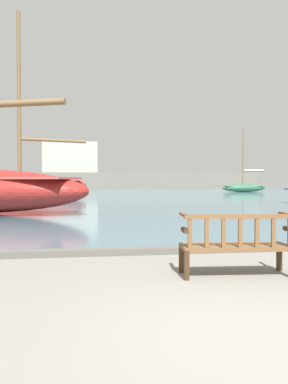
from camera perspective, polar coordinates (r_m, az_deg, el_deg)
ground_plane at (r=3.79m, az=17.86°, el=-19.93°), size 160.00×160.00×0.00m
harbor_water at (r=47.21m, az=-5.95°, el=0.03°), size 100.00×80.00×0.08m
quay_edge_kerb at (r=7.31m, az=4.51°, el=-8.81°), size 40.00×0.30×0.12m
park_bench at (r=5.68m, az=13.86°, el=-7.68°), size 1.63×0.63×0.92m
sailboat_outer_port at (r=46.55m, az=14.98°, el=0.72°), size 6.50×1.36×7.73m
sailboat_centre_channel at (r=31.34m, az=-17.93°, el=1.17°), size 12.00×6.16×14.64m
far_breakwater at (r=60.51m, az=-7.31°, el=2.36°), size 51.31×2.40×7.62m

